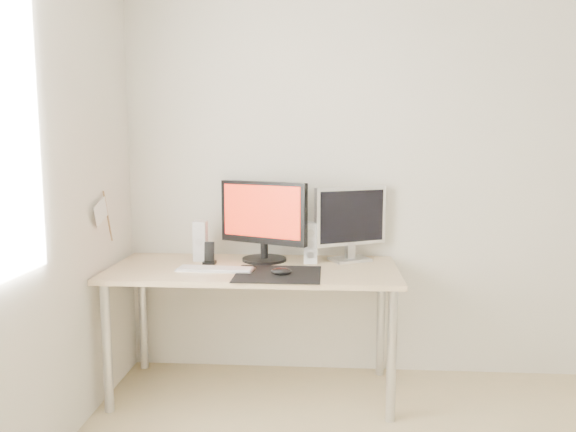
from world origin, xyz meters
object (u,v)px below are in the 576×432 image
object	(u,v)px
keyboard	(215,269)
desk	(254,281)
speaker_right	(311,243)
main_monitor	(263,218)
speaker_left	(200,241)
second_monitor	(351,220)
mouse	(281,271)
phone_dock	(209,257)

from	to	relation	value
keyboard	desk	bearing A→B (deg)	25.04
keyboard	speaker_right	bearing A→B (deg)	24.37
speaker_right	main_monitor	bearing A→B (deg)	174.98
desk	speaker_left	distance (m)	0.42
second_monitor	speaker_right	world-z (taller)	second_monitor
mouse	main_monitor	world-z (taller)	main_monitor
desk	second_monitor	world-z (taller)	second_monitor
second_monitor	phone_dock	bearing A→B (deg)	-170.14
desk	second_monitor	xyz separation A→B (m)	(0.54, 0.21, 0.32)
keyboard	phone_dock	distance (m)	0.18
mouse	keyboard	distance (m)	0.38
second_monitor	phone_dock	distance (m)	0.84
phone_dock	desk	bearing A→B (deg)	-14.65
main_monitor	second_monitor	xyz separation A→B (m)	(0.51, 0.04, -0.01)
desk	speaker_left	bearing A→B (deg)	154.78
speaker_left	second_monitor	bearing A→B (deg)	3.37
main_monitor	mouse	bearing A→B (deg)	-69.34
desk	speaker_right	world-z (taller)	speaker_right
speaker_right	phone_dock	bearing A→B (deg)	-173.00
desk	main_monitor	world-z (taller)	main_monitor
keyboard	phone_dock	bearing A→B (deg)	112.44
main_monitor	keyboard	world-z (taller)	main_monitor
speaker_right	keyboard	xyz separation A→B (m)	(-0.51, -0.23, -0.11)
phone_dock	speaker_right	bearing A→B (deg)	7.00
main_monitor	phone_dock	size ratio (longest dim) A/B	4.10
second_monitor	keyboard	xyz separation A→B (m)	(-0.74, -0.30, -0.23)
speaker_left	phone_dock	size ratio (longest dim) A/B	1.84
mouse	speaker_right	distance (m)	0.37
main_monitor	keyboard	xyz separation A→B (m)	(-0.23, -0.26, -0.25)
mouse	speaker_left	world-z (taller)	speaker_left
mouse	desk	xyz separation A→B (m)	(-0.17, 0.19, -0.10)
desk	keyboard	bearing A→B (deg)	-154.96
mouse	speaker_left	distance (m)	0.62
main_monitor	speaker_left	bearing A→B (deg)	-178.96
desk	phone_dock	xyz separation A→B (m)	(-0.26, 0.07, 0.12)
keyboard	phone_dock	world-z (taller)	phone_dock
second_monitor	speaker_left	bearing A→B (deg)	-176.63
main_monitor	second_monitor	distance (m)	0.51
second_monitor	keyboard	size ratio (longest dim) A/B	1.02
mouse	phone_dock	size ratio (longest dim) A/B	0.87
mouse	desk	bearing A→B (deg)	132.10
mouse	second_monitor	xyz separation A→B (m)	(0.37, 0.40, 0.22)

